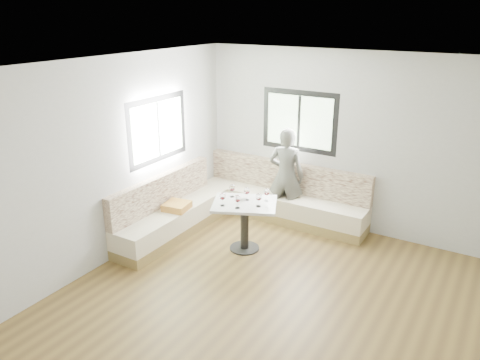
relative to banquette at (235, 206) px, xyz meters
name	(u,v)px	position (x,y,z in m)	size (l,w,h in m)	color
room	(276,192)	(1.51, -1.55, 1.08)	(5.01, 5.01, 2.81)	brown
banquette	(235,206)	(0.00, 0.00, 0.00)	(2.90, 2.80, 0.95)	#987E4A
table	(245,214)	(0.55, -0.63, 0.22)	(1.11, 1.01, 0.74)	black
person	(286,176)	(0.63, 0.57, 0.47)	(0.58, 0.38, 1.60)	#50504A
olive_ramekin	(242,199)	(0.47, -0.56, 0.43)	(0.11, 0.11, 0.04)	white
wine_glass_a	(223,197)	(0.34, -0.88, 0.54)	(0.09, 0.09, 0.20)	white
wine_glass_b	(237,199)	(0.56, -0.85, 0.54)	(0.09, 0.09, 0.20)	white
wine_glass_c	(259,197)	(0.79, -0.64, 0.54)	(0.09, 0.09, 0.20)	white
wine_glass_d	(247,191)	(0.53, -0.53, 0.54)	(0.09, 0.09, 0.20)	white
wine_glass_e	(267,192)	(0.79, -0.41, 0.54)	(0.09, 0.09, 0.20)	white
wine_glass_f	(232,188)	(0.28, -0.53, 0.54)	(0.09, 0.09, 0.20)	white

